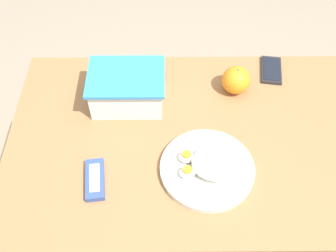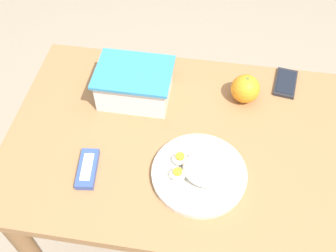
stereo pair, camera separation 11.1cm
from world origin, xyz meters
name	(u,v)px [view 1 (the left image)]	position (x,y,z in m)	size (l,w,h in m)	color
ground_plane	(186,238)	(0.00, 0.00, 0.00)	(10.00, 10.00, 0.00)	gray
table	(193,161)	(0.00, 0.00, 0.63)	(1.08, 0.67, 0.75)	#996B42
food_container	(127,90)	(-0.20, 0.14, 0.80)	(0.22, 0.17, 0.11)	white
orange_fruit	(236,80)	(0.13, 0.18, 0.80)	(0.09, 0.09, 0.09)	orange
rice_plate	(210,166)	(0.03, -0.11, 0.77)	(0.25, 0.25, 0.06)	silver
candy_bar	(95,179)	(-0.27, -0.15, 0.76)	(0.06, 0.12, 0.02)	#334C9E
cell_phone	(271,70)	(0.26, 0.26, 0.76)	(0.08, 0.13, 0.01)	#232328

